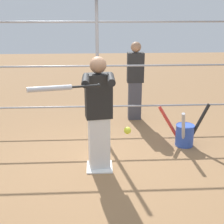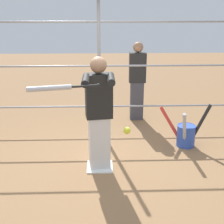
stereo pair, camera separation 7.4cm
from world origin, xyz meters
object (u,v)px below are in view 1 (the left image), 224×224
(baseball_bat_swinging, at_px, (56,88))
(softball_in_flight, at_px, (127,130))
(batter, at_px, (99,111))
(bat_bucket, at_px, (184,134))
(bystander_behind_fence, at_px, (135,80))

(baseball_bat_swinging, height_order, softball_in_flight, baseball_bat_swinging)
(baseball_bat_swinging, relative_size, softball_in_flight, 9.21)
(batter, height_order, softball_in_flight, batter)
(softball_in_flight, distance_m, bat_bucket, 1.90)
(softball_in_flight, relative_size, bystander_behind_fence, 0.06)
(softball_in_flight, xyz_separation_m, bystander_behind_fence, (-0.44, -2.78, 0.01))
(batter, bearing_deg, bat_bucket, -153.87)
(batter, bearing_deg, softball_in_flight, 122.00)
(batter, bearing_deg, bystander_behind_fence, -110.31)
(batter, bearing_deg, baseball_bat_swinging, 51.00)
(batter, relative_size, baseball_bat_swinging, 1.98)
(softball_in_flight, height_order, bystander_behind_fence, bystander_behind_fence)
(batter, xyz_separation_m, bystander_behind_fence, (-0.81, -2.19, -0.06))
(batter, distance_m, baseball_bat_swinging, 0.98)
(bystander_behind_fence, bearing_deg, bat_bucket, 117.15)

